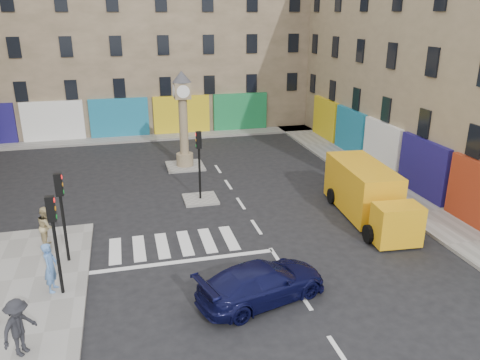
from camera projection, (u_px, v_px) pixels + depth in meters
name	position (u px, v px, depth m)	size (l,w,h in m)	color
ground	(284.00, 269.00, 18.51)	(120.00, 120.00, 0.00)	black
sidewalk_right	(362.00, 172.00, 29.62)	(2.60, 30.00, 0.15)	gray
sidewalk_far	(147.00, 137.00, 37.82)	(32.00, 2.40, 0.15)	gray
island_near	(200.00, 199.00, 25.33)	(1.80, 1.80, 0.12)	gray
island_far	(185.00, 166.00, 30.80)	(2.40, 2.40, 0.12)	gray
building_right	(467.00, 40.00, 28.40)	(10.00, 30.00, 16.00)	#978363
building_far	(136.00, 26.00, 40.27)	(32.00, 10.00, 17.00)	gray
traffic_light_left_near	(54.00, 230.00, 15.89)	(0.28, 0.22, 3.70)	black
traffic_light_left_far	(61.00, 204.00, 18.08)	(0.28, 0.22, 3.70)	black
traffic_light_island	(199.00, 154.00, 24.47)	(0.28, 0.22, 3.70)	black
clock_pillar	(183.00, 114.00, 29.62)	(1.20, 1.20, 6.10)	#978363
navy_sedan	(262.00, 282.00, 16.35)	(1.94, 4.78, 1.39)	black
yellow_van	(367.00, 193.00, 22.88)	(2.75, 7.01, 2.50)	orange
pedestrian_blue	(51.00, 267.00, 16.56)	(0.68, 0.45, 1.86)	#537FBF
pedestrian_tan	(47.00, 226.00, 19.84)	(0.86, 0.67, 1.77)	tan
pedestrian_dark	(19.00, 327.00, 13.44)	(1.17, 0.67, 1.81)	black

